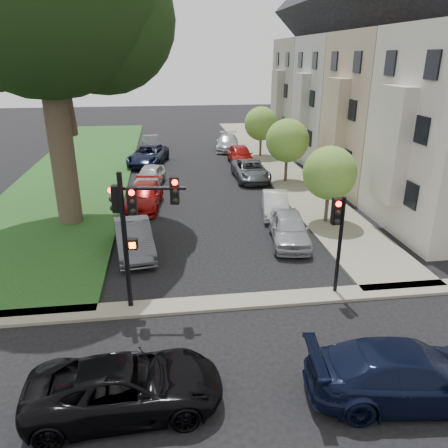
{
  "coord_description": "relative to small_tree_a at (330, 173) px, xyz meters",
  "views": [
    {
      "loc": [
        -2.3,
        -11.8,
        8.59
      ],
      "look_at": [
        0.0,
        5.0,
        2.0
      ],
      "focal_mm": 35.0,
      "sensor_mm": 36.0,
      "label": 1
    }
  ],
  "objects": [
    {
      "name": "car_cross_near",
      "position": [
        -9.79,
        -12.13,
        -2.12
      ],
      "size": [
        5.06,
        2.5,
        1.38
      ],
      "primitive_type": "imported",
      "rotation": [
        0.0,
        0.0,
        1.61
      ],
      "color": "black",
      "rests_on": "ground"
    },
    {
      "name": "car_cross_far",
      "position": [
        -2.45,
        -12.76,
        -2.04
      ],
      "size": [
        5.56,
        2.74,
        1.55
      ],
      "primitive_type": "imported",
      "rotation": [
        0.0,
        0.0,
        1.46
      ],
      "color": "black",
      "rests_on": "ground"
    },
    {
      "name": "small_tree_a",
      "position": [
        0.0,
        0.0,
        0.0
      ],
      "size": [
        2.82,
        2.82,
        4.23
      ],
      "color": "#3F3028",
      "rests_on": "ground"
    },
    {
      "name": "car_parked_8",
      "position": [
        -9.9,
        15.2,
        -2.02
      ],
      "size": [
        3.73,
        6.1,
        1.58
      ],
      "primitive_type": "imported",
      "rotation": [
        0.0,
        0.0,
        -0.21
      ],
      "color": "black",
      "rests_on": "ground"
    },
    {
      "name": "car_parked_5",
      "position": [
        -10.11,
        -2.49,
        -2.07
      ],
      "size": [
        2.22,
        4.69,
        1.49
      ],
      "primitive_type": "imported",
      "rotation": [
        0.0,
        0.0,
        0.15
      ],
      "color": "#3F4247",
      "rests_on": "ground"
    },
    {
      "name": "small_tree_c",
      "position": [
        -0.0,
        16.79,
        0.12
      ],
      "size": [
        2.94,
        2.94,
        4.41
      ],
      "color": "#3F3028",
      "rests_on": "ground"
    },
    {
      "name": "house_d",
      "position": [
        6.25,
        21.04,
        4.12
      ],
      "size": [
        7.7,
        7.55,
        15.97
      ],
      "color": "#9B998E",
      "rests_on": "ground"
    },
    {
      "name": "car_parked_6",
      "position": [
        -9.88,
        4.01,
        -2.12
      ],
      "size": [
        2.49,
        4.99,
        1.39
      ],
      "primitive_type": "imported",
      "rotation": [
        0.0,
        0.0,
        -0.11
      ],
      "color": "maroon",
      "rests_on": "ground"
    },
    {
      "name": "small_tree_b",
      "position": [
        -0.0,
        8.25,
        0.2
      ],
      "size": [
        3.02,
        3.02,
        4.52
      ],
      "color": "#3F3028",
      "rests_on": "ground"
    },
    {
      "name": "traffic_signal_main",
      "position": [
        -9.6,
        -7.23,
        0.68
      ],
      "size": [
        2.48,
        0.65,
        5.07
      ],
      "color": "black",
      "rests_on": "ground"
    },
    {
      "name": "car_parked_9",
      "position": [
        -9.71,
        21.12,
        -2.13
      ],
      "size": [
        2.05,
        4.3,
        1.36
      ],
      "primitive_type": "imported",
      "rotation": [
        0.0,
        0.0,
        0.15
      ],
      "color": "#3F4247",
      "rests_on": "ground"
    },
    {
      "name": "car_parked_0",
      "position": [
        -2.7,
        -2.25,
        -2.07
      ],
      "size": [
        2.39,
        4.58,
        1.49
      ],
      "primitive_type": "imported",
      "rotation": [
        0.0,
        0.0,
        -0.15
      ],
      "color": "#999BA0",
      "rests_on": "ground"
    },
    {
      "name": "sidewalk_cross",
      "position": [
        -6.2,
        -7.46,
        -2.75
      ],
      "size": [
        60.0,
        1.0,
        0.12
      ],
      "primitive_type": "cube",
      "color": "slate",
      "rests_on": "ground"
    },
    {
      "name": "house_c",
      "position": [
        6.25,
        13.54,
        4.12
      ],
      "size": [
        7.7,
        7.55,
        15.97
      ],
      "color": "#9C9C9C",
      "rests_on": "ground"
    },
    {
      "name": "car_parked_7",
      "position": [
        -9.6,
        8.67,
        -2.1
      ],
      "size": [
        2.43,
        4.45,
        1.43
      ],
      "primitive_type": "imported",
      "rotation": [
        0.0,
        0.0,
        -0.18
      ],
      "color": "#999BA0",
      "rests_on": "ground"
    },
    {
      "name": "car_parked_3",
      "position": [
        -2.24,
        14.3,
        -2.03
      ],
      "size": [
        1.9,
        4.6,
        1.56
      ],
      "primitive_type": "imported",
      "rotation": [
        0.0,
        0.0,
        -0.01
      ],
      "color": "maroon",
      "rests_on": "ground"
    },
    {
      "name": "car_parked_2",
      "position": [
        -2.35,
        9.32,
        -2.12
      ],
      "size": [
        2.31,
        5.0,
        1.39
      ],
      "primitive_type": "imported",
      "rotation": [
        0.0,
        0.0,
        0.0
      ],
      "color": "#3F4247",
      "rests_on": "ground"
    },
    {
      "name": "traffic_signal_secondary",
      "position": [
        -2.41,
        -7.27,
        -0.11
      ],
      "size": [
        0.48,
        0.39,
        3.88
      ],
      "color": "black",
      "rests_on": "ground"
    },
    {
      "name": "car_parked_4",
      "position": [
        -2.49,
        20.18,
        -2.09
      ],
      "size": [
        2.84,
        5.25,
        1.44
      ],
      "primitive_type": "imported",
      "rotation": [
        0.0,
        0.0,
        -0.17
      ],
      "color": "#999BA0",
      "rests_on": "ground"
    },
    {
      "name": "grass_strip",
      "position": [
        -15.2,
        14.54,
        -2.75
      ],
      "size": [
        8.0,
        44.0,
        0.12
      ],
      "primitive_type": "cube",
      "color": "#1C4716",
      "rests_on": "ground"
    },
    {
      "name": "ground",
      "position": [
        -6.2,
        -9.46,
        -2.81
      ],
      "size": [
        140.0,
        140.0,
        0.0
      ],
      "primitive_type": "plane",
      "color": "black",
      "rests_on": "ground"
    },
    {
      "name": "house_b",
      "position": [
        6.25,
        6.04,
        4.12
      ],
      "size": [
        7.7,
        7.55,
        15.97
      ],
      "color": "tan",
      "rests_on": "ground"
    },
    {
      "name": "car_parked_1",
      "position": [
        -2.4,
        1.72,
        -2.17
      ],
      "size": [
        2.04,
        4.08,
        1.28
      ],
      "primitive_type": "imported",
      "rotation": [
        0.0,
        0.0,
        -0.18
      ],
      "color": "silver",
      "rests_on": "ground"
    },
    {
      "name": "sidewalk_right",
      "position": [
        0.55,
        14.54,
        -2.75
      ],
      "size": [
        3.5,
        44.0,
        0.12
      ],
      "primitive_type": "cube",
      "color": "slate",
      "rests_on": "ground"
    }
  ]
}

